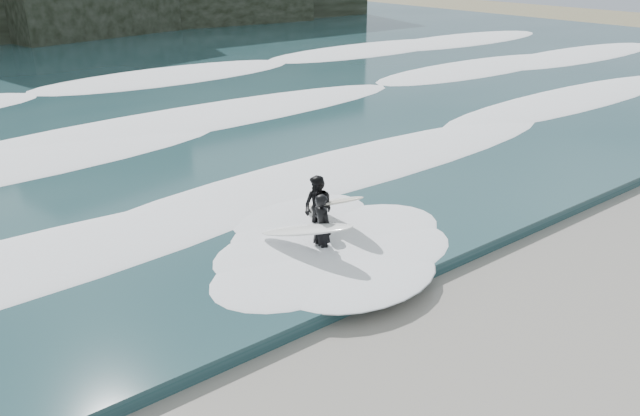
% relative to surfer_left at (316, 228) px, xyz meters
% --- Properties ---
extents(ground, '(120.00, 120.00, 0.00)m').
position_rel_surfer_left_xyz_m(ground, '(-0.52, -5.14, -0.77)').
color(ground, olive).
rests_on(ground, ground).
extents(sea, '(90.00, 52.00, 0.30)m').
position_rel_surfer_left_xyz_m(sea, '(-0.52, 23.86, -0.62)').
color(sea, '#1E3B41').
rests_on(sea, ground).
extents(foam_near, '(60.00, 3.20, 0.20)m').
position_rel_surfer_left_xyz_m(foam_near, '(-0.52, 3.86, -0.37)').
color(foam_near, white).
rests_on(foam_near, sea).
extents(foam_mid, '(60.00, 4.00, 0.24)m').
position_rel_surfer_left_xyz_m(foam_mid, '(-0.52, 10.86, -0.35)').
color(foam_mid, white).
rests_on(foam_mid, sea).
extents(foam_far, '(60.00, 4.80, 0.30)m').
position_rel_surfer_left_xyz_m(foam_far, '(-0.52, 19.86, -0.32)').
color(foam_far, white).
rests_on(foam_far, sea).
extents(surfer_left, '(1.38, 2.36, 1.52)m').
position_rel_surfer_left_xyz_m(surfer_left, '(0.00, 0.00, 0.00)').
color(surfer_left, black).
rests_on(surfer_left, ground).
extents(surfer_right, '(1.09, 2.12, 1.55)m').
position_rel_surfer_left_xyz_m(surfer_right, '(0.76, 0.80, 0.01)').
color(surfer_right, black).
rests_on(surfer_right, ground).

